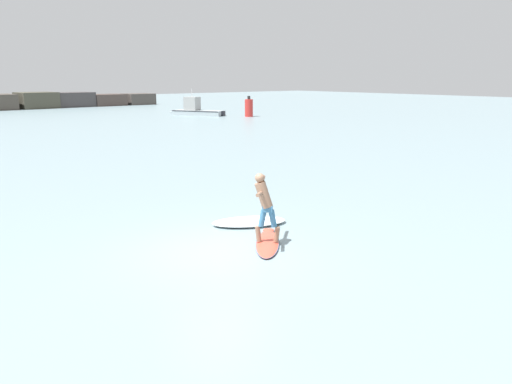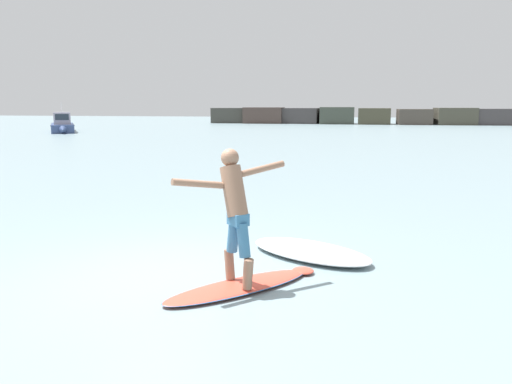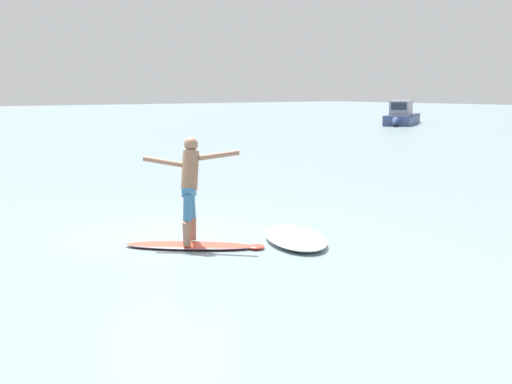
{
  "view_description": "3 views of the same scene",
  "coord_description": "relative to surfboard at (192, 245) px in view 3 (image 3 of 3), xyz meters",
  "views": [
    {
      "loc": [
        -6.83,
        -9.74,
        4.29
      ],
      "look_at": [
        1.56,
        0.43,
        1.21
      ],
      "focal_mm": 35.0,
      "sensor_mm": 36.0,
      "label": 1
    },
    {
      "loc": [
        2.85,
        -6.64,
        2.46
      ],
      "look_at": [
        1.08,
        1.38,
        1.03
      ],
      "focal_mm": 35.0,
      "sensor_mm": 36.0,
      "label": 2
    },
    {
      "loc": [
        11.45,
        -6.87,
        2.73
      ],
      "look_at": [
        1.02,
        1.18,
        0.81
      ],
      "focal_mm": 50.0,
      "sensor_mm": 36.0,
      "label": 3
    }
  ],
  "objects": [
    {
      "name": "small_boat_offshore",
      "position": [
        -26.16,
        35.61,
        0.58
      ],
      "size": [
        5.77,
        7.74,
        2.73
      ],
      "color": "#364977",
      "rests_on": "ground"
    },
    {
      "name": "wave_foam_at_tail",
      "position": [
        0.75,
        1.7,
        0.04
      ],
      "size": [
        2.42,
        1.92,
        0.17
      ],
      "color": "white",
      "rests_on": "ground"
    },
    {
      "name": "ground_plane",
      "position": [
        -1.27,
        0.4,
        -0.04
      ],
      "size": [
        200.0,
        200.0,
        0.0
      ],
      "primitive_type": "plane",
      "color": "#7D959C"
    },
    {
      "name": "surfer",
      "position": [
        -0.09,
        0.03,
        1.12
      ],
      "size": [
        1.26,
        1.26,
        1.81
      ],
      "color": "#926A52",
      "rests_on": "surfboard"
    },
    {
      "name": "surfboard",
      "position": [
        0.0,
        0.0,
        0.0
      ],
      "size": [
        1.98,
        2.11,
        0.22
      ],
      "color": "#E24E3A",
      "rests_on": "ground"
    }
  ]
}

